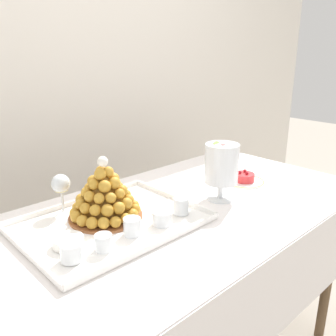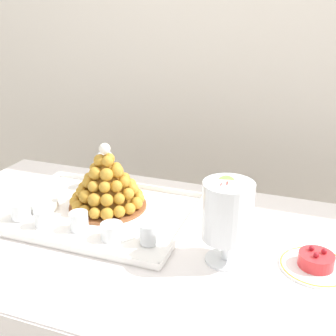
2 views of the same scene
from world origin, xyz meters
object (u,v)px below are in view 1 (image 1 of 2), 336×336
dessert_cup_left (71,253)px  dessert_cup_centre (132,227)px  serving_tray (111,223)px  wine_glass (61,186)px  dessert_cup_mid_right (162,219)px  creme_brulee_ramekin (68,241)px  dessert_cup_mid_left (104,243)px  fruit_tart_plate (243,179)px  croquembouche (105,195)px  macaron_goblet (222,164)px  dessert_cup_right (181,206)px

dessert_cup_left → dessert_cup_centre: dessert_cup_centre is taller
serving_tray → wine_glass: wine_glass is taller
serving_tray → dessert_cup_mid_right: size_ratio=9.30×
dessert_cup_centre → creme_brulee_ramekin: 0.19m
dessert_cup_mid_right → wine_glass: (-0.18, 0.31, 0.08)m
dessert_cup_mid_left → fruit_tart_plate: dessert_cup_mid_left is taller
dessert_cup_left → creme_brulee_ramekin: dessert_cup_left is taller
croquembouche → dessert_cup_mid_right: bearing=-59.1°
serving_tray → macaron_goblet: macaron_goblet is taller
dessert_cup_centre → fruit_tart_plate: bearing=4.5°
dessert_cup_mid_right → croquembouche: bearing=120.9°
croquembouche → dessert_cup_left: 0.27m
dessert_cup_left → dessert_cup_right: size_ratio=1.04×
dessert_cup_left → fruit_tart_plate: size_ratio=0.34×
fruit_tart_plate → wine_glass: (-0.72, 0.25, 0.09)m
fruit_tart_plate → dessert_cup_centre: bearing=-175.5°
dessert_cup_mid_right → fruit_tart_plate: dessert_cup_mid_right is taller
serving_tray → wine_glass: bearing=111.0°
serving_tray → dessert_cup_right: dessert_cup_right is taller
dessert_cup_mid_right → creme_brulee_ramekin: size_ratio=0.70×
creme_brulee_ramekin → dessert_cup_right: bearing=-10.4°
dessert_cup_left → wine_glass: bearing=65.9°
dessert_cup_left → creme_brulee_ramekin: size_ratio=0.67×
croquembouche → macaron_goblet: size_ratio=1.08×
dessert_cup_mid_left → fruit_tart_plate: size_ratio=0.29×
serving_tray → fruit_tart_plate: bearing=-5.5°
serving_tray → dessert_cup_left: size_ratio=9.72×
dessert_cup_left → dessert_cup_centre: 0.21m
fruit_tart_plate → macaron_goblet: bearing=-167.4°
wine_glass → dessert_cup_mid_right: bearing=-59.7°
creme_brulee_ramekin → fruit_tart_plate: size_ratio=0.51×
croquembouche → dessert_cup_mid_left: size_ratio=4.94×
serving_tray → fruit_tart_plate: fruit_tart_plate is taller
dessert_cup_left → wine_glass: (0.13, 0.30, 0.07)m
croquembouche → creme_brulee_ramekin: 0.21m
dessert_cup_mid_right → wine_glass: 0.37m
dessert_cup_left → wine_glass: 0.34m
dessert_cup_centre → creme_brulee_ramekin: size_ratio=0.62×
dessert_cup_mid_left → dessert_cup_centre: bearing=7.4°
serving_tray → dessert_cup_left: 0.24m
dessert_cup_mid_left → macaron_goblet: macaron_goblet is taller
dessert_cup_centre → dessert_cup_mid_right: 0.11m
dessert_cup_left → macaron_goblet: size_ratio=0.26×
dessert_cup_right → creme_brulee_ramekin: dessert_cup_right is taller
dessert_cup_centre → dessert_cup_right: 0.22m
serving_tray → dessert_cup_right: size_ratio=10.13×
dessert_cup_left → dessert_cup_mid_right: size_ratio=0.96×
croquembouche → wine_glass: size_ratio=1.73×
croquembouche → macaron_goblet: 0.45m
dessert_cup_mid_right → fruit_tart_plate: bearing=6.8°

